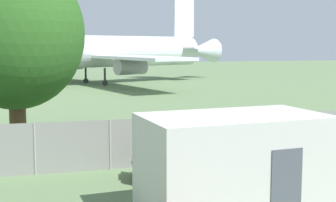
{
  "coord_description": "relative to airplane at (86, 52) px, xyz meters",
  "views": [
    {
      "loc": [
        -2.28,
        -5.23,
        4.32
      ],
      "look_at": [
        2.93,
        13.83,
        2.0
      ],
      "focal_mm": 50.0,
      "sensor_mm": 36.0,
      "label": 1
    }
  ],
  "objects": [
    {
      "name": "tree_left_of_cabin",
      "position": [
        -5.85,
        -34.2,
        1.11
      ],
      "size": [
        5.29,
        5.29,
        7.71
      ],
      "color": "brown",
      "rests_on": "ground"
    },
    {
      "name": "portable_cabin",
      "position": [
        -0.27,
        -42.3,
        -2.37
      ],
      "size": [
        4.83,
        3.01,
        2.61
      ],
      "rotation": [
        0.0,
        0.0,
        0.09
      ],
      "color": "silver",
      "rests_on": "ground"
    },
    {
      "name": "perimeter_fence",
      "position": [
        -2.67,
        -37.01,
        -2.79
      ],
      "size": [
        56.07,
        0.07,
        1.78
      ],
      "color": "gray",
      "rests_on": "ground"
    },
    {
      "name": "picnic_bench_near_cabin",
      "position": [
        -1.35,
        -38.64,
        -3.2
      ],
      "size": [
        1.89,
        1.66,
        0.76
      ],
      "rotation": [
        0.0,
        0.0,
        -0.16
      ],
      "color": "brown",
      "rests_on": "ground"
    },
    {
      "name": "airplane",
      "position": [
        0.0,
        0.0,
        0.0
      ],
      "size": [
        37.8,
        31.0,
        10.96
      ],
      "rotation": [
        0.0,
        0.0,
        -2.73
      ],
      "color": "silver",
      "rests_on": "ground"
    }
  ]
}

